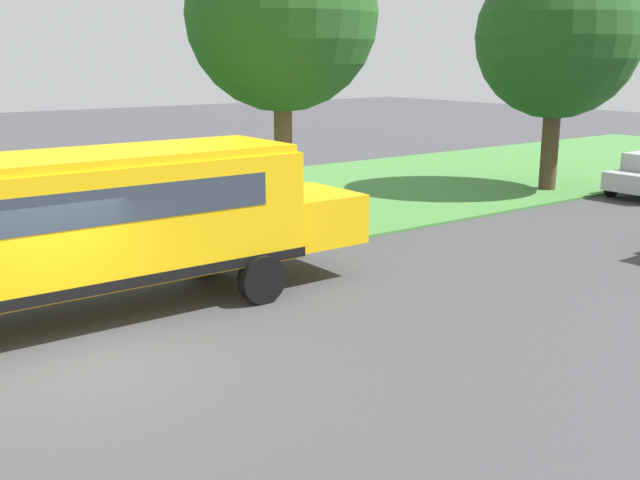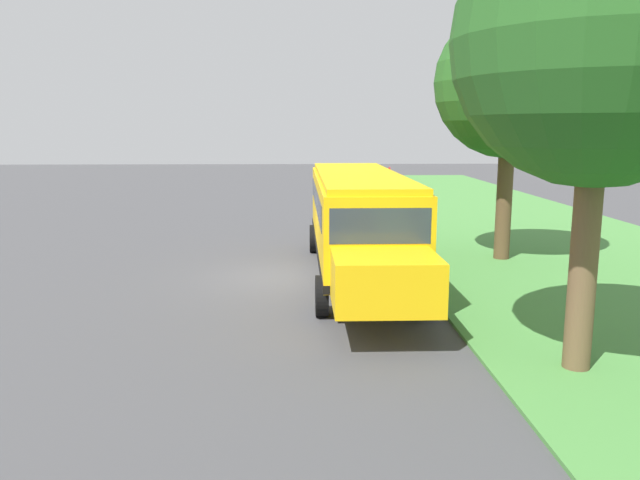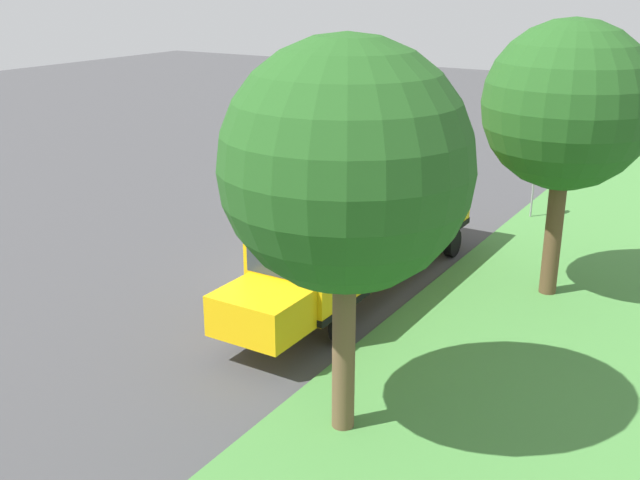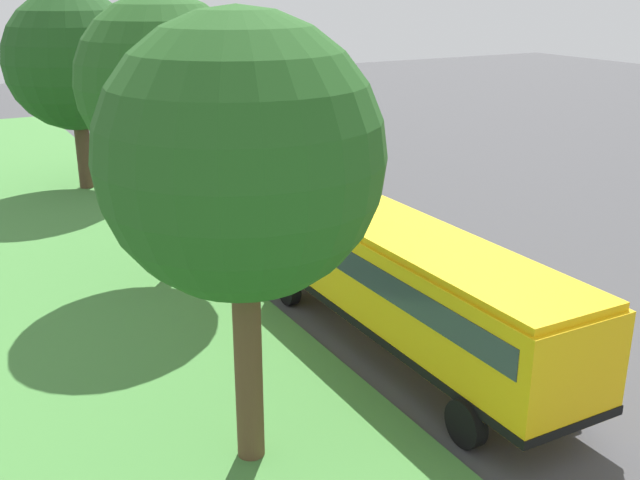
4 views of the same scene
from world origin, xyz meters
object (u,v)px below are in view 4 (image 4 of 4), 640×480
at_px(oak_tree_beside_bus, 240,159).
at_px(car_black_furthest, 196,120).
at_px(school_bus, 406,279).
at_px(car_red_nearest, 300,166).
at_px(car_silver_middle, 138,152).
at_px(oak_tree_roadside_mid, 164,84).
at_px(oak_tree_far_end, 73,61).

bearing_deg(oak_tree_beside_bus, car_black_furthest, 71.95).
bearing_deg(school_bus, car_black_furthest, 80.13).
height_order(car_red_nearest, car_silver_middle, same).
bearing_deg(school_bus, oak_tree_roadside_mid, 114.61).
distance_m(car_red_nearest, oak_tree_roadside_mid, 12.74).
xyz_separation_m(car_red_nearest, oak_tree_beside_bus, (-10.25, -17.78, 5.05)).
xyz_separation_m(car_black_furthest, oak_tree_far_end, (-8.62, -9.45, 4.66)).
bearing_deg(oak_tree_beside_bus, oak_tree_far_end, 85.78).
bearing_deg(oak_tree_beside_bus, car_red_nearest, 60.05).
relative_size(car_red_nearest, oak_tree_far_end, 0.52).
bearing_deg(car_red_nearest, oak_tree_beside_bus, -119.95).
distance_m(school_bus, car_black_furthest, 29.60).
height_order(car_black_furthest, oak_tree_beside_bus, oak_tree_beside_bus).
height_order(car_black_furthest, oak_tree_far_end, oak_tree_far_end).
xyz_separation_m(oak_tree_beside_bus, oak_tree_far_end, (1.62, 22.00, -0.40)).
bearing_deg(car_black_furthest, car_red_nearest, -90.00).
relative_size(car_black_furthest, oak_tree_roadside_mid, 0.52).
bearing_deg(car_red_nearest, car_black_furthest, 90.00).
xyz_separation_m(oak_tree_roadside_mid, oak_tree_far_end, (-0.14, 12.24, -0.44)).
xyz_separation_m(car_silver_middle, oak_tree_far_end, (-3.02, -2.12, 4.66)).
bearing_deg(oak_tree_roadside_mid, car_silver_middle, 78.65).
relative_size(school_bus, oak_tree_beside_bus, 1.47).
distance_m(car_black_furthest, oak_tree_far_end, 13.62).
relative_size(car_silver_middle, oak_tree_far_end, 0.52).
distance_m(car_silver_middle, oak_tree_far_end, 5.95).
distance_m(car_silver_middle, oak_tree_roadside_mid, 15.51).
distance_m(car_black_furthest, oak_tree_beside_bus, 33.46).
xyz_separation_m(school_bus, oak_tree_far_end, (-3.55, 19.69, 3.61)).
bearing_deg(car_red_nearest, oak_tree_far_end, 153.96).
bearing_deg(car_red_nearest, school_bus, -108.14).
relative_size(car_red_nearest, oak_tree_beside_bus, 0.52).
xyz_separation_m(car_red_nearest, oak_tree_far_end, (-8.62, 4.21, 4.66)).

